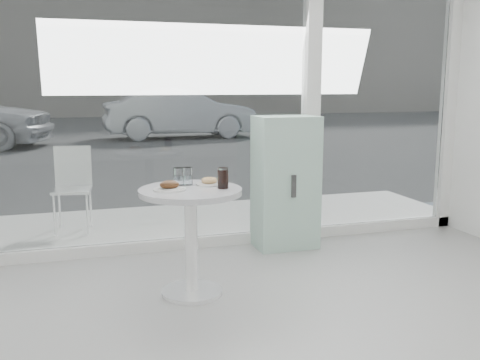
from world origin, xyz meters
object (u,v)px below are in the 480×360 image
object	(u,v)px
car_silver	(180,113)
plate_fritter	(170,186)
patio_chair	(73,183)
plate_donut	(209,182)
cola_glass	(223,178)
water_tumbler_a	(179,177)
main_table	(191,219)
water_tumbler_b	(187,177)
mint_cabinet	(286,182)

from	to	relation	value
car_silver	plate_fritter	xyz separation A→B (m)	(-2.22, -11.36, 0.10)
patio_chair	plate_donut	bearing A→B (deg)	-54.42
patio_chair	cola_glass	distance (m)	2.22
water_tumbler_a	main_table	bearing A→B (deg)	-73.64
car_silver	plate_fritter	bearing A→B (deg)	168.11
plate_fritter	water_tumbler_b	bearing A→B (deg)	48.02
mint_cabinet	water_tumbler_a	xyz separation A→B (m)	(-1.11, -0.71, 0.22)
main_table	cola_glass	size ratio (longest dim) A/B	5.32
mint_cabinet	plate_donut	world-z (taller)	mint_cabinet
plate_donut	water_tumbler_b	size ratio (longest dim) A/B	1.54
water_tumbler_a	cola_glass	xyz separation A→B (m)	(0.27, -0.22, 0.01)
patio_chair	cola_glass	xyz separation A→B (m)	(1.02, -1.94, 0.32)
plate_donut	water_tumbler_b	xyz separation A→B (m)	(-0.15, 0.06, 0.04)
main_table	car_silver	world-z (taller)	car_silver
patio_chair	water_tumbler_a	distance (m)	1.90
patio_chair	plate_fritter	size ratio (longest dim) A/B	3.71
plate_donut	cola_glass	distance (m)	0.18
car_silver	main_table	bearing A→B (deg)	168.81
mint_cabinet	car_silver	xyz separation A→B (m)	(1.01, 10.46, 0.09)
plate_fritter	cola_glass	bearing A→B (deg)	-6.04
plate_fritter	water_tumbler_b	distance (m)	0.24
main_table	plate_fritter	distance (m)	0.29
main_table	plate_fritter	world-z (taller)	plate_fritter
patio_chair	water_tumbler_b	world-z (taller)	water_tumbler_b
plate_donut	cola_glass	size ratio (longest dim) A/B	1.34
mint_cabinet	cola_glass	distance (m)	1.28
main_table	water_tumbler_b	xyz separation A→B (m)	(0.01, 0.16, 0.27)
main_table	patio_chair	world-z (taller)	patio_chair
plate_donut	water_tumbler_a	xyz separation A→B (m)	(-0.21, 0.06, 0.04)
patio_chair	plate_donut	xyz separation A→B (m)	(0.96, -1.78, 0.27)
main_table	mint_cabinet	bearing A→B (deg)	39.55
water_tumbler_a	cola_glass	distance (m)	0.35
plate_donut	water_tumbler_a	world-z (taller)	water_tumbler_a
plate_fritter	water_tumbler_a	size ratio (longest dim) A/B	1.79
plate_donut	water_tumbler_b	bearing A→B (deg)	159.23
cola_glass	plate_donut	bearing A→B (deg)	111.21
mint_cabinet	water_tumbler_a	distance (m)	1.34
mint_cabinet	cola_glass	xyz separation A→B (m)	(-0.84, -0.93, 0.24)
main_table	water_tumbler_b	distance (m)	0.32
mint_cabinet	car_silver	bearing A→B (deg)	84.13
water_tumbler_a	water_tumbler_b	size ratio (longest dim) A/B	1.00
plate_fritter	plate_donut	size ratio (longest dim) A/B	1.16
mint_cabinet	water_tumbler_b	xyz separation A→B (m)	(-1.05, -0.72, 0.22)
water_tumbler_b	car_silver	bearing A→B (deg)	79.55
car_silver	water_tumbler_a	size ratio (longest dim) A/B	33.79
plate_fritter	cola_glass	world-z (taller)	cola_glass
patio_chair	cola_glass	world-z (taller)	cola_glass
car_silver	cola_glass	world-z (taller)	car_silver
car_silver	water_tumbler_a	distance (m)	11.38
car_silver	cola_glass	bearing A→B (deg)	169.94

